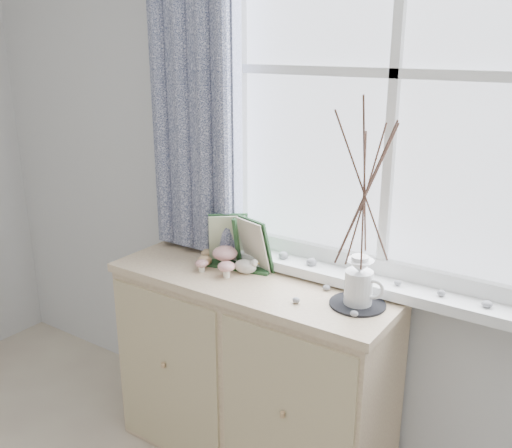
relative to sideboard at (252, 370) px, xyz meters
The scene contains 8 objects.
sideboard is the anchor object (origin of this frame).
botanical_book 0.55m from the sideboard, 160.93° to the left, with size 0.33×0.13×0.23m, color #1F4122, non-canonical shape.
toadstool_cluster 0.50m from the sideboard, behind, with size 0.18×0.16×0.10m.
wooden_eggs 0.52m from the sideboard, behind, with size 0.10×0.11×0.07m.
songbird_figurine 0.46m from the sideboard, 151.90° to the left, with size 0.13×0.06×0.07m, color silver, non-canonical shape.
crocheted_doily 0.62m from the sideboard, ahead, with size 0.20×0.20×0.01m, color black.
twig_pitcher 0.97m from the sideboard, ahead, with size 0.35×0.35×0.76m.
sideboard_pebbles 0.54m from the sideboard, ahead, with size 0.33×0.23×0.02m.
Camera 1 is at (1.05, 0.02, 1.76)m, focal length 40.00 mm.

